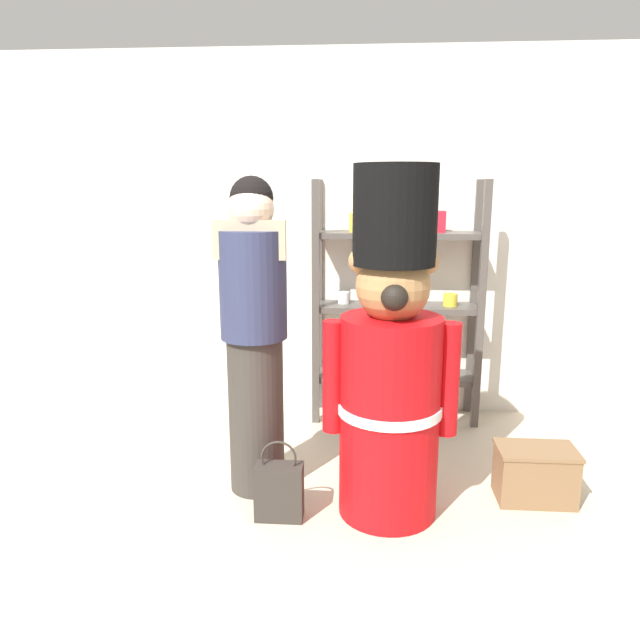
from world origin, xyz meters
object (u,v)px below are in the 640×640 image
object	(u,v)px
merchandise_shelf	(396,302)
display_crate	(535,474)
shopping_bag	(279,490)
person_shopper	(254,333)
teddy_bear_guard	(391,365)

from	to	relation	value
merchandise_shelf	display_crate	world-z (taller)	merchandise_shelf
merchandise_shelf	shopping_bag	size ratio (longest dim) A/B	4.02
merchandise_shelf	person_shopper	xyz separation A→B (m)	(-0.81, -1.11, 0.04)
person_shopper	display_crate	world-z (taller)	person_shopper
person_shopper	shopping_bag	bearing A→B (deg)	-62.05
teddy_bear_guard	shopping_bag	xyz separation A→B (m)	(-0.55, -0.11, -0.64)
teddy_bear_guard	display_crate	xyz separation A→B (m)	(0.80, 0.17, -0.65)
merchandise_shelf	display_crate	bearing A→B (deg)	-58.21
shopping_bag	display_crate	xyz separation A→B (m)	(1.35, 0.29, -0.01)
merchandise_shelf	person_shopper	size ratio (longest dim) A/B	0.99
shopping_bag	display_crate	size ratio (longest dim) A/B	1.02
teddy_bear_guard	person_shopper	size ratio (longest dim) A/B	1.03
person_shopper	shopping_bag	world-z (taller)	person_shopper
merchandise_shelf	display_crate	distance (m)	1.52
teddy_bear_guard	shopping_bag	distance (m)	0.86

